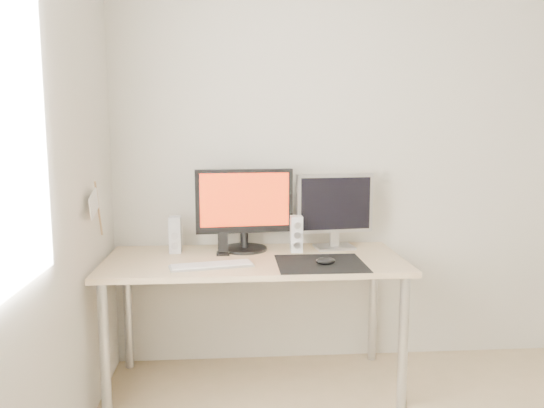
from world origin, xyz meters
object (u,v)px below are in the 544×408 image
mouse (326,261)px  main_monitor (244,207)px  keyboard (212,265)px  phone_dock (223,248)px  speaker_right (296,234)px  second_monitor (335,207)px  desk (254,272)px  speaker_left (175,235)px

mouse → main_monitor: size_ratio=0.18×
keyboard → phone_dock: (0.05, 0.26, 0.03)m
mouse → main_monitor: 0.59m
mouse → speaker_right: (-0.11, 0.31, 0.08)m
mouse → keyboard: bearing=179.2°
mouse → second_monitor: (0.12, 0.38, 0.22)m
phone_dock → desk: bearing=-27.0°
desk → main_monitor: size_ratio=2.90×
mouse → second_monitor: size_ratio=0.22×
desk → phone_dock: 0.22m
main_monitor → speaker_left: main_monitor is taller
desk → speaker_right: size_ratio=7.81×
desk → speaker_right: speaker_right is taller
main_monitor → keyboard: size_ratio=1.27×
speaker_left → main_monitor: bearing=3.2°
second_monitor → phone_dock: size_ratio=3.56×
second_monitor → speaker_right: 0.28m
phone_dock → mouse: bearing=-26.6°
speaker_left → keyboard: speaker_left is taller
phone_dock → keyboard: bearing=-101.9°
second_monitor → speaker_left: 0.92m
mouse → speaker_right: speaker_right is taller
speaker_left → second_monitor: bearing=2.5°
main_monitor → speaker_right: (0.29, -0.05, -0.15)m
keyboard → desk: bearing=37.3°
speaker_right → phone_dock: speaker_right is taller
speaker_left → phone_dock: speaker_left is taller
mouse → main_monitor: main_monitor is taller
desk → main_monitor: 0.38m
desk → speaker_right: 0.33m
desk → main_monitor: bearing=104.4°
speaker_right → mouse: bearing=-70.0°
main_monitor → speaker_left: 0.42m
mouse → speaker_left: size_ratio=0.49×
mouse → desk: 0.41m
mouse → main_monitor: (-0.40, 0.36, 0.23)m
desk → phone_dock: (-0.17, 0.09, 0.12)m
second_monitor → speaker_left: second_monitor is taller
mouse → speaker_left: (-0.79, 0.34, 0.08)m
keyboard → phone_dock: size_ratio=3.43×
main_monitor → speaker_right: size_ratio=2.69×
mouse → desk: bearing=153.6°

